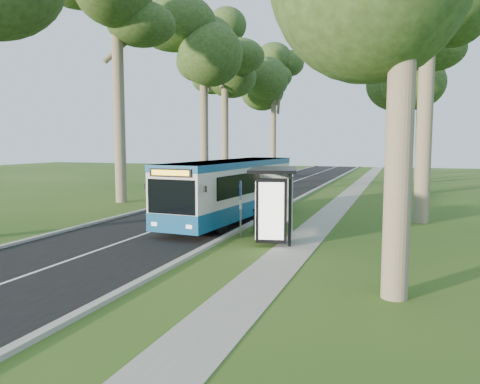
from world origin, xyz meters
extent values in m
plane|color=#254916|center=(0.00, 0.00, 0.00)|extent=(120.00, 120.00, 0.00)
cube|color=black|center=(-3.50, 10.00, 0.01)|extent=(7.00, 100.00, 0.02)
cube|color=#9E9B93|center=(0.00, 10.00, 0.06)|extent=(0.25, 100.00, 0.12)
cube|color=#9E9B93|center=(-7.00, 10.00, 0.06)|extent=(0.25, 100.00, 0.12)
cube|color=white|center=(-3.50, 10.00, 0.02)|extent=(0.12, 100.00, 0.00)
cube|color=gray|center=(3.00, 10.00, 0.01)|extent=(1.50, 100.00, 0.02)
cube|color=silver|center=(-1.27, 3.60, 1.63)|extent=(3.18, 11.20, 2.62)
cube|color=#0E4C83|center=(-1.27, 3.60, 0.69)|extent=(3.22, 11.23, 0.74)
cube|color=#0E4C83|center=(-1.27, 3.60, 2.80)|extent=(3.22, 11.23, 0.29)
cube|color=black|center=(-1.27, -1.95, 1.75)|extent=(2.07, 0.22, 1.34)
cube|color=yellow|center=(-1.27, -1.98, 2.67)|extent=(1.65, 0.15, 0.20)
cube|color=black|center=(-1.27, -1.88, 0.46)|extent=(2.21, 0.30, 0.28)
cylinder|color=black|center=(-2.30, 0.19, 0.48)|extent=(0.33, 0.98, 0.96)
cylinder|color=black|center=(-0.24, 0.19, 0.48)|extent=(0.33, 0.98, 0.96)
cylinder|color=black|center=(-2.30, 6.82, 0.48)|extent=(0.33, 0.98, 0.96)
cylinder|color=black|center=(-0.24, 6.82, 0.48)|extent=(0.33, 0.98, 0.96)
cylinder|color=gray|center=(0.47, -0.12, 1.14)|extent=(0.07, 0.07, 2.28)
cube|color=#0D2E98|center=(0.47, -0.12, 1.96)|extent=(0.08, 0.32, 0.57)
cylinder|color=yellow|center=(0.43, -0.12, 2.10)|extent=(0.04, 0.20, 0.20)
cube|color=white|center=(0.47, -0.12, 1.32)|extent=(0.09, 0.28, 0.37)
cube|color=black|center=(2.48, -1.45, 1.34)|extent=(0.13, 0.13, 2.68)
cube|color=black|center=(2.48, 1.29, 1.34)|extent=(0.13, 0.13, 2.68)
cube|color=black|center=(1.81, -0.08, 2.75)|extent=(2.45, 3.58, 0.13)
cube|color=silver|center=(2.57, -0.08, 1.45)|extent=(0.64, 2.68, 2.15)
cube|color=black|center=(1.81, -1.58, 1.34)|extent=(1.14, 0.42, 2.36)
cube|color=white|center=(1.81, -1.67, 1.34)|extent=(0.89, 0.22, 2.09)
cube|color=black|center=(2.14, 0.24, 0.48)|extent=(0.82, 1.97, 0.06)
cylinder|color=black|center=(0.90, 1.10, 0.46)|extent=(0.51, 0.51, 0.92)
cylinder|color=black|center=(0.90, 1.10, 0.95)|extent=(0.55, 0.55, 0.05)
imported|color=silver|center=(-9.28, 24.33, 0.72)|extent=(3.07, 4.55, 1.44)
imported|color=#9FA1A7|center=(-8.10, 30.12, 0.79)|extent=(2.52, 5.00, 1.57)
cylinder|color=#7A6B56|center=(-10.50, 8.00, 6.16)|extent=(0.71, 0.71, 12.32)
cylinder|color=#7A6B56|center=(-9.00, 18.00, 5.61)|extent=(0.68, 0.68, 11.22)
ellipsoid|color=#283D17|center=(-9.00, 18.00, 11.54)|extent=(5.20, 5.20, 7.69)
cylinder|color=#7A6B56|center=(-11.00, 28.00, 6.43)|extent=(0.73, 0.73, 12.87)
ellipsoid|color=#283D17|center=(-11.00, 28.00, 13.24)|extent=(5.20, 5.20, 8.82)
cylinder|color=#7A6B56|center=(-8.50, 38.00, 5.27)|extent=(0.66, 0.66, 10.54)
ellipsoid|color=#283D17|center=(-8.50, 38.00, 10.84)|extent=(5.20, 5.20, 7.23)
cylinder|color=#7A6B56|center=(6.50, -6.00, 4.94)|extent=(0.64, 0.64, 9.87)
cylinder|color=#7A6B56|center=(7.50, 6.00, 6.21)|extent=(0.72, 0.72, 12.43)
cylinder|color=#7A6B56|center=(6.80, 18.00, 6.18)|extent=(0.71, 0.71, 12.36)
ellipsoid|color=#283D17|center=(6.80, 18.00, 12.71)|extent=(5.20, 5.20, 8.47)
cylinder|color=#7A6B56|center=(8.00, 30.00, 5.76)|extent=(0.69, 0.69, 11.52)
ellipsoid|color=#283D17|center=(8.00, 30.00, 11.85)|extent=(5.20, 5.20, 7.90)
camera|label=1|loc=(6.59, -17.78, 3.78)|focal=35.00mm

